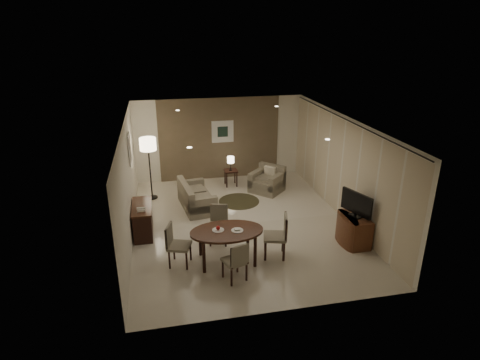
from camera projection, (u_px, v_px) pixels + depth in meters
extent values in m
cube|color=beige|center=(242.00, 224.00, 10.48)|extent=(5.50, 7.00, 0.00)
cube|color=white|center=(242.00, 122.00, 9.50)|extent=(5.50, 7.00, 0.00)
cube|color=brown|center=(220.00, 139.00, 13.18)|extent=(5.50, 0.00, 2.70)
cube|color=silver|center=(128.00, 184.00, 9.47)|extent=(0.00, 7.00, 2.70)
cube|color=silver|center=(344.00, 168.00, 10.52)|extent=(0.00, 7.00, 2.70)
cube|color=brown|center=(220.00, 139.00, 13.17)|extent=(3.96, 0.03, 2.70)
cylinder|color=black|center=(346.00, 120.00, 10.03)|extent=(0.03, 6.80, 0.03)
cube|color=silver|center=(223.00, 132.00, 13.08)|extent=(0.72, 0.03, 0.72)
cube|color=black|center=(223.00, 132.00, 13.06)|extent=(0.34, 0.01, 0.34)
cube|color=silver|center=(130.00, 149.00, 10.39)|extent=(0.03, 0.60, 0.80)
cube|color=gray|center=(130.00, 149.00, 10.39)|extent=(0.01, 0.46, 0.64)
cylinder|color=white|center=(189.00, 147.00, 7.60)|extent=(0.10, 0.10, 0.01)
cylinder|color=white|center=(328.00, 139.00, 8.13)|extent=(0.10, 0.10, 0.01)
cylinder|color=white|center=(178.00, 110.00, 10.88)|extent=(0.10, 0.10, 0.01)
cylinder|color=white|center=(277.00, 106.00, 11.42)|extent=(0.10, 0.10, 0.01)
cylinder|color=white|center=(218.00, 230.00, 8.58)|extent=(0.26, 0.26, 0.02)
cylinder|color=white|center=(237.00, 230.00, 8.57)|extent=(0.26, 0.26, 0.02)
sphere|color=red|center=(218.00, 228.00, 8.56)|extent=(0.09, 0.09, 0.09)
cube|color=white|center=(237.00, 229.00, 8.56)|extent=(0.12, 0.08, 0.03)
cylinder|color=#454126|center=(239.00, 201.00, 11.80)|extent=(1.19, 1.19, 0.01)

